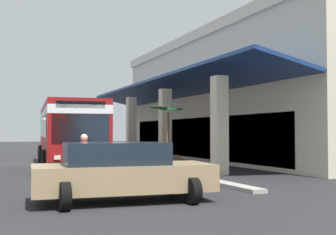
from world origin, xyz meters
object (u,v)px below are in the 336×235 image
(parked_sedan_tan, at_px, (121,171))
(pedestrian, at_px, (84,158))
(potted_palm, at_px, (167,155))
(transit_bus, at_px, (69,130))

(parked_sedan_tan, relative_size, pedestrian, 2.71)
(potted_palm, bearing_deg, parked_sedan_tan, -28.57)
(pedestrian, bearing_deg, transit_bus, 172.96)
(transit_bus, xyz_separation_m, potted_palm, (2.95, 4.27, -1.23))
(parked_sedan_tan, distance_m, pedestrian, 2.95)
(transit_bus, xyz_separation_m, pedestrian, (9.39, -1.16, -0.91))
(parked_sedan_tan, height_order, potted_palm, potted_palm)
(parked_sedan_tan, bearing_deg, transit_bus, 176.12)
(pedestrian, xyz_separation_m, potted_palm, (-6.45, 5.43, -0.31))
(transit_bus, bearing_deg, parked_sedan_tan, -3.88)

